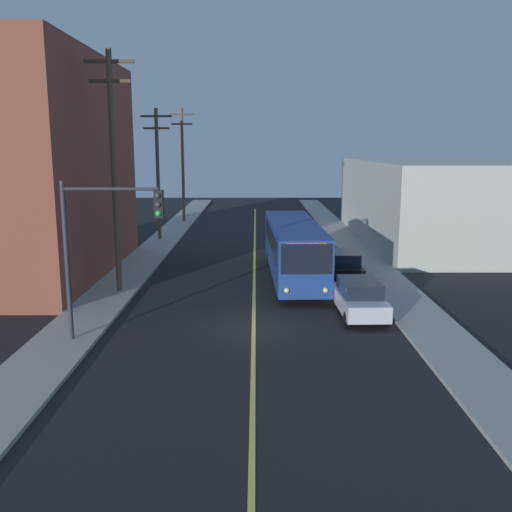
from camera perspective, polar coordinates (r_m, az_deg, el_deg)
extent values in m
plane|color=black|center=(23.66, -0.04, -7.16)|extent=(120.00, 120.00, 0.00)
cube|color=gray|center=(34.09, -12.25, -1.62)|extent=(2.50, 90.00, 0.15)
cube|color=gray|center=(34.05, 12.33, -1.64)|extent=(2.50, 90.00, 0.15)
cube|color=#D8CC4C|center=(38.20, 0.05, -0.12)|extent=(0.16, 60.00, 0.01)
cube|color=brown|center=(35.08, -22.86, 8.23)|extent=(10.00, 16.34, 12.40)
cube|color=black|center=(33.94, -14.55, 0.85)|extent=(0.06, 11.44, 1.30)
cube|color=black|center=(33.55, -14.81, 6.24)|extent=(0.06, 11.44, 1.30)
cube|color=black|center=(33.45, -15.08, 11.70)|extent=(0.06, 11.44, 1.30)
cube|color=#B2B2A8|center=(46.67, 18.26, 5.25)|extent=(12.00, 22.80, 6.29)
cube|color=black|center=(45.36, 10.95, 3.49)|extent=(0.06, 15.96, 1.30)
cube|color=navy|center=(31.65, 4.01, 0.88)|extent=(2.93, 12.07, 2.75)
cube|color=black|center=(25.72, 5.31, -0.32)|extent=(2.35, 0.15, 1.40)
cube|color=black|center=(37.44, 3.13, 3.43)|extent=(2.30, 0.15, 1.10)
cube|color=black|center=(31.47, 1.74, 1.81)|extent=(0.38, 10.20, 1.10)
cube|color=black|center=(31.71, 6.28, 1.82)|extent=(0.38, 10.20, 1.10)
cube|color=orange|center=(25.62, 5.33, 1.01)|extent=(1.79, 0.12, 0.30)
sphere|color=#F9D872|center=(25.91, 3.30, -3.49)|extent=(0.24, 0.24, 0.24)
sphere|color=#F9D872|center=(26.12, 7.21, -3.44)|extent=(0.24, 0.24, 0.24)
cylinder|color=black|center=(27.75, 2.50, -3.35)|extent=(0.33, 1.01, 1.00)
cylinder|color=black|center=(28.00, 7.10, -3.30)|extent=(0.33, 1.01, 1.00)
cylinder|color=black|center=(35.24, 1.61, -0.25)|extent=(0.33, 1.01, 1.00)
cylinder|color=black|center=(35.44, 5.24, -0.23)|extent=(0.33, 1.01, 1.00)
cube|color=#B7B7BC|center=(25.34, 10.54, -4.53)|extent=(1.93, 4.45, 0.70)
cube|color=black|center=(25.17, 10.59, -3.11)|extent=(1.69, 2.51, 0.60)
cylinder|color=black|center=(23.87, 9.36, -6.34)|extent=(0.24, 0.65, 0.64)
cylinder|color=black|center=(24.22, 13.10, -6.23)|extent=(0.24, 0.65, 0.64)
cylinder|color=black|center=(26.70, 8.16, -4.43)|extent=(0.24, 0.65, 0.64)
cylinder|color=black|center=(27.01, 11.52, -4.37)|extent=(0.24, 0.65, 0.64)
cube|color=black|center=(31.99, 8.97, -1.23)|extent=(1.92, 4.45, 0.70)
cube|color=black|center=(31.86, 9.00, -0.09)|extent=(1.69, 2.51, 0.60)
cylinder|color=black|center=(30.52, 7.80, -2.47)|extent=(0.24, 0.65, 0.64)
cylinder|color=black|center=(30.73, 10.77, -2.47)|extent=(0.24, 0.65, 0.64)
cylinder|color=black|center=(33.43, 7.28, -1.27)|extent=(0.24, 0.65, 0.64)
cylinder|color=black|center=(33.62, 9.99, -1.28)|extent=(0.24, 0.65, 0.64)
cylinder|color=brown|center=(28.95, -13.89, 8.04)|extent=(0.28, 0.28, 11.78)
cube|color=#4C3D2D|center=(29.19, -14.40, 18.46)|extent=(2.40, 0.16, 0.16)
cube|color=#4C3D2D|center=(29.08, -14.31, 16.71)|extent=(2.00, 0.16, 0.16)
cylinder|color=brown|center=(45.12, -9.65, 8.07)|extent=(0.28, 0.28, 10.08)
cube|color=#4C3D2D|center=(45.12, -9.84, 13.71)|extent=(2.40, 0.16, 0.16)
cube|color=#4C3D2D|center=(45.08, -9.80, 12.57)|extent=(2.00, 0.16, 0.16)
cylinder|color=brown|center=(55.71, -7.18, 9.04)|extent=(0.28, 0.28, 10.80)
cube|color=#4C3D2D|center=(55.76, -7.30, 13.98)|extent=(2.40, 0.16, 0.16)
cube|color=#4C3D2D|center=(55.72, -7.28, 13.05)|extent=(2.00, 0.16, 0.16)
cylinder|color=#2D2D33|center=(22.21, -18.31, -0.53)|extent=(0.18, 0.18, 6.00)
cylinder|color=#2D2D33|center=(21.35, -14.26, 6.57)|extent=(3.50, 0.12, 0.12)
cube|color=black|center=(21.04, -9.55, 5.19)|extent=(0.32, 0.36, 1.00)
sphere|color=#2D2D2D|center=(20.82, -9.66, 6.01)|extent=(0.22, 0.22, 0.22)
sphere|color=#2D2D2D|center=(20.85, -9.63, 5.13)|extent=(0.22, 0.22, 0.22)
sphere|color=green|center=(20.88, -9.61, 4.26)|extent=(0.22, 0.22, 0.22)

